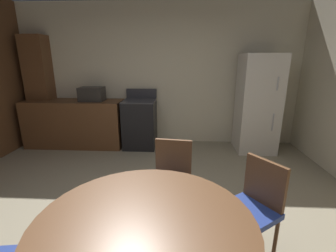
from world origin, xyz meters
The scene contains 10 objects.
ground_plane centered at (0.00, 0.00, 0.00)m, with size 14.00×14.00×0.00m, color gray.
wall_back centered at (0.00, 2.83, 1.35)m, with size 5.71×0.12×2.70m, color beige.
kitchen_counter centered at (-1.63, 2.43, 0.45)m, with size 1.86×0.60×0.90m, color brown.
pantry_column centered at (-2.34, 2.61, 1.05)m, with size 0.44×0.36×2.10m, color brown.
oven_range centered at (-0.35, 2.43, 0.47)m, with size 0.60×0.60×1.10m.
refrigerator centered at (1.83, 2.38, 0.88)m, with size 0.68×0.68×1.76m.
microwave centered at (-1.24, 2.43, 1.03)m, with size 0.44×0.32×0.26m, color #2D2B28.
dining_table centered at (0.23, -0.73, 0.61)m, with size 1.31×1.31×0.76m.
chair_northeast centered at (1.05, -0.15, 0.50)m, with size 0.56×0.56×0.87m.
chair_north centered at (0.35, 0.27, 0.50)m, with size 0.45×0.45×0.87m.
Camera 1 is at (0.43, -1.87, 1.67)m, focal length 24.85 mm.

